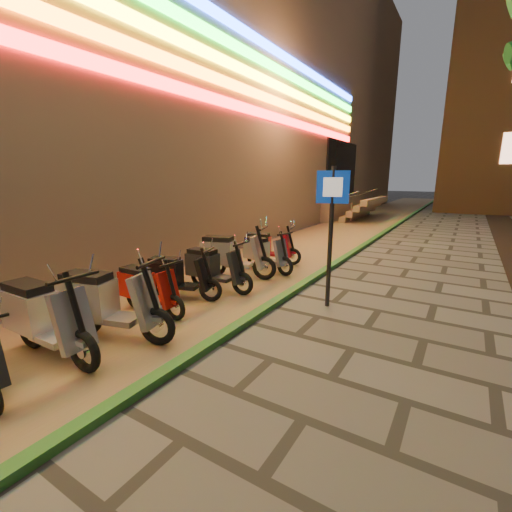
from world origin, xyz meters
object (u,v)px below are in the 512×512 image
Objects in this scene: scooter_5 at (42,317)px; scooter_10 at (229,255)px; scooter_7 at (145,288)px; scooter_6 at (104,302)px; scooter_8 at (176,276)px; pedestrian_sign at (331,218)px; scooter_11 at (263,252)px; scooter_12 at (267,247)px; scooter_9 at (212,268)px.

scooter_5 is 4.29m from scooter_10.
scooter_6 is at bearing -74.44° from scooter_7.
scooter_10 reaches higher than scooter_8.
pedestrian_sign reaches higher than scooter_11.
scooter_10 reaches higher than scooter_12.
scooter_9 is at bearing 82.75° from scooter_7.
scooter_12 is at bearing 89.19° from scooter_7.
scooter_6 is 1.03m from scooter_7.
scooter_11 is at bearing 73.58° from scooter_6.
pedestrian_sign is 1.40× the size of scooter_6.
scooter_7 is at bearing 89.65° from scooter_5.
scooter_6 reaches higher than scooter_5.
scooter_8 is 0.83× the size of scooter_10.
pedestrian_sign is 2.93m from scooter_10.
scooter_9 is 1.03× the size of scooter_11.
scooter_6 is 1.01× the size of scooter_10.
scooter_6 is at bearing -102.42° from scooter_12.
scooter_5 is 1.17× the size of scooter_11.
scooter_12 is at bearing 122.43° from pedestrian_sign.
pedestrian_sign is 2.73m from scooter_9.
scooter_7 is 0.80m from scooter_8.
pedestrian_sign is 3.16m from scooter_8.
scooter_6 is 4.49m from scooter_11.
scooter_8 is at bearing -106.53° from scooter_12.
scooter_9 is (0.25, 0.81, 0.02)m from scooter_8.
scooter_10 is at bearing 71.72° from scooter_8.
scooter_6 is 1.15× the size of scooter_9.
scooter_9 is at bearing -92.76° from scooter_10.
scooter_9 reaches higher than scooter_11.
pedestrian_sign is at bearing 5.76° from scooter_9.
scooter_5 is at bearing -81.52° from scooter_11.
scooter_5 reaches higher than scooter_8.
pedestrian_sign is 2.99m from scooter_11.
pedestrian_sign is 4.68m from scooter_5.
scooter_7 is 4.19m from scooter_12.
scooter_6 reaches higher than scooter_11.
scooter_5 is 1.13× the size of scooter_9.
scooter_5 is at bearing -105.09° from scooter_12.
scooter_11 is 0.75m from scooter_12.
scooter_11 is (0.35, 3.50, 0.02)m from scooter_7.
scooter_11 is at bearing 82.64° from scooter_9.
scooter_5 is 3.35m from scooter_9.
pedestrian_sign reaches higher than scooter_8.
scooter_7 is at bearing -160.13° from pedestrian_sign.
scooter_8 is 0.97× the size of scooter_11.
scooter_5 is 5.25m from scooter_11.
scooter_12 is (0.03, 5.94, -0.08)m from scooter_5.
scooter_9 is 0.88× the size of scooter_10.
scooter_6 is (-2.37, -2.97, -1.09)m from pedestrian_sign.
pedestrian_sign reaches higher than scooter_12.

